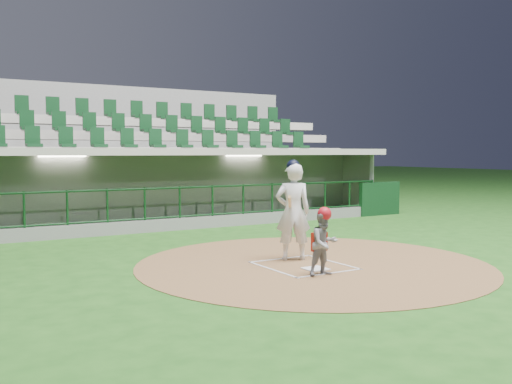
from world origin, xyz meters
TOP-DOWN VIEW (x-y plane):
  - ground at (0.00, 0.00)m, footprint 120.00×120.00m
  - dirt_circle at (0.30, -0.20)m, footprint 7.20×7.20m
  - home_plate at (0.00, -0.70)m, footprint 0.43×0.43m
  - batter_box_chalk at (0.00, -0.30)m, footprint 1.55×1.80m
  - dugout_structure at (0.02, 7.82)m, footprint 16.40×3.70m
  - seating_deck at (0.00, 10.91)m, footprint 17.00×6.72m
  - batter at (0.18, 0.35)m, footprint 0.98×1.02m
  - catcher at (-0.19, -1.21)m, footprint 0.59×0.46m

SIDE VIEW (x-z plane):
  - ground at x=0.00m, z-range 0.00..0.00m
  - dirt_circle at x=0.30m, z-range 0.00..0.01m
  - batter_box_chalk at x=0.00m, z-range 0.01..0.02m
  - home_plate at x=0.00m, z-range 0.01..0.03m
  - catcher at x=-0.19m, z-range 0.00..1.27m
  - dugout_structure at x=0.02m, z-range -0.54..2.46m
  - batter at x=0.18m, z-range 0.00..2.12m
  - seating_deck at x=0.00m, z-range -1.15..4.00m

